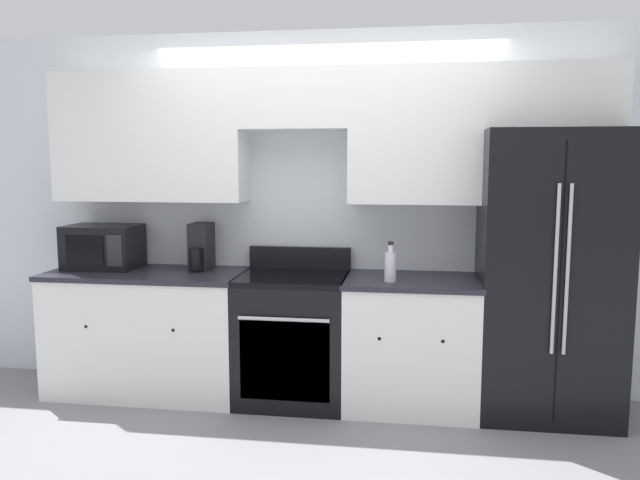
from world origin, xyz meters
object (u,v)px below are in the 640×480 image
oven_range (293,337)px  microwave (103,247)px  refrigerator (547,273)px  bottle (390,266)px

oven_range → microwave: 1.56m
refrigerator → bottle: refrigerator is taller
oven_range → bottle: size_ratio=4.00×
bottle → refrigerator: bearing=10.5°
oven_range → refrigerator: 1.77m
oven_range → refrigerator: size_ratio=0.56×
oven_range → refrigerator: refrigerator is taller
oven_range → bottle: bearing=-10.0°
refrigerator → microwave: bearing=179.7°
oven_range → bottle: (0.67, -0.12, 0.55)m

